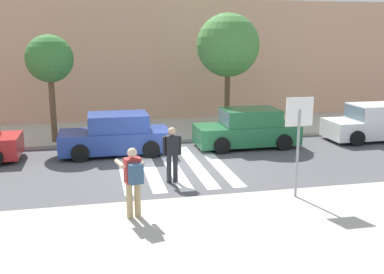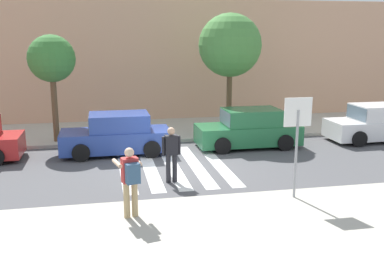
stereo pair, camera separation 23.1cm
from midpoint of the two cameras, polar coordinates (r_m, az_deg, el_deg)
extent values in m
plane|color=#4C4C4F|center=(15.35, -2.79, -3.95)|extent=(120.00, 120.00, 0.00)
cube|color=#B2AD9E|center=(9.68, 3.57, -14.01)|extent=(60.00, 6.00, 0.14)
cube|color=#B2AD9E|center=(21.09, -5.53, 0.87)|extent=(60.00, 4.80, 0.14)
cube|color=tan|center=(25.04, -6.92, 9.72)|extent=(56.00, 4.00, 6.19)
cube|color=silver|center=(15.37, -8.82, -4.05)|extent=(0.44, 5.20, 0.01)
cube|color=silver|center=(15.43, -5.85, -3.90)|extent=(0.44, 5.20, 0.01)
cube|color=silver|center=(15.53, -2.91, -3.73)|extent=(0.44, 5.20, 0.01)
cube|color=silver|center=(15.68, -0.02, -3.55)|extent=(0.44, 5.20, 0.01)
cube|color=silver|center=(15.86, 2.81, -3.37)|extent=(0.44, 5.20, 0.01)
cylinder|color=gray|center=(12.26, 12.72, -2.14)|extent=(0.07, 0.07, 2.38)
cube|color=white|center=(12.04, 12.96, 3.14)|extent=(0.76, 0.03, 0.76)
cube|color=red|center=(12.05, 12.93, 3.15)|extent=(0.66, 0.02, 0.66)
cylinder|color=tan|center=(10.92, -8.54, -7.99)|extent=(0.15, 0.15, 0.88)
cylinder|color=tan|center=(10.98, -7.54, -7.84)|extent=(0.15, 0.15, 0.88)
cube|color=#B73333|center=(10.71, -8.16, -4.21)|extent=(0.43, 0.32, 0.60)
sphere|color=beige|center=(10.59, -8.23, -1.99)|extent=(0.23, 0.23, 0.23)
cylinder|color=beige|center=(10.81, -9.76, -3.36)|extent=(0.23, 0.59, 0.10)
cylinder|color=beige|center=(10.94, -7.34, -3.08)|extent=(0.23, 0.59, 0.10)
cube|color=black|center=(11.03, -8.83, -2.83)|extent=(0.16, 0.13, 0.10)
cube|color=#335170|center=(10.50, -7.77, -4.65)|extent=(0.36, 0.27, 0.48)
cylinder|color=#232328|center=(13.76, -3.41, -4.05)|extent=(0.15, 0.15, 0.88)
cylinder|color=#232328|center=(13.80, -2.60, -3.98)|extent=(0.15, 0.15, 0.88)
cube|color=black|center=(13.58, -3.04, -1.03)|extent=(0.39, 0.26, 0.60)
sphere|color=tan|center=(13.49, -3.06, 0.74)|extent=(0.23, 0.23, 0.23)
cylinder|color=black|center=(13.54, -4.03, -1.18)|extent=(0.10, 0.10, 0.58)
cylinder|color=black|center=(13.64, -2.06, -1.05)|extent=(0.10, 0.10, 0.58)
cylinder|color=black|center=(18.47, -23.23, -1.07)|extent=(0.64, 0.22, 0.64)
cube|color=#284293|center=(17.25, -10.15, -0.42)|extent=(4.10, 1.70, 0.76)
cube|color=#284293|center=(17.11, -9.74, 1.88)|extent=(2.20, 1.56, 0.64)
cube|color=slate|center=(17.10, -13.32, 1.71)|extent=(0.10, 1.50, 0.54)
cube|color=slate|center=(17.18, -6.50, 2.03)|extent=(0.10, 1.50, 0.51)
cylinder|color=black|center=(16.48, -14.41, -2.01)|extent=(0.64, 0.22, 0.64)
cylinder|color=black|center=(18.13, -14.25, -0.65)|extent=(0.64, 0.22, 0.64)
cylinder|color=black|center=(16.57, -5.60, -1.58)|extent=(0.64, 0.22, 0.64)
cylinder|color=black|center=(18.21, -6.24, -0.27)|extent=(0.64, 0.22, 0.64)
cube|color=#236B3D|center=(18.19, 6.54, 0.39)|extent=(4.10, 1.70, 0.76)
cube|color=#236B3D|center=(18.10, 7.05, 2.57)|extent=(2.20, 1.56, 0.64)
cube|color=slate|center=(17.78, 3.79, 2.45)|extent=(0.10, 1.50, 0.54)
cube|color=slate|center=(18.44, 9.90, 2.67)|extent=(0.10, 1.50, 0.51)
cylinder|color=black|center=(17.08, 3.40, -1.10)|extent=(0.64, 0.22, 0.64)
cylinder|color=black|center=(18.67, 1.99, 0.13)|extent=(0.64, 0.22, 0.64)
cylinder|color=black|center=(17.92, 11.25, -0.66)|extent=(0.64, 0.22, 0.64)
cylinder|color=black|center=(19.45, 9.27, 0.49)|extent=(0.64, 0.22, 0.64)
cube|color=white|center=(20.74, 21.68, 1.10)|extent=(4.10, 1.70, 0.76)
cube|color=white|center=(20.70, 22.18, 3.01)|extent=(2.20, 1.56, 0.64)
cube|color=slate|center=(20.12, 19.66, 2.95)|extent=(0.10, 1.50, 0.54)
cylinder|color=black|center=(19.40, 19.89, -0.16)|extent=(0.64, 0.22, 0.64)
cylinder|color=black|center=(20.81, 17.43, 0.88)|extent=(0.64, 0.22, 0.64)
cylinder|color=brown|center=(19.09, -17.59, 3.56)|extent=(0.24, 0.24, 2.81)
sphere|color=#387533|center=(18.90, -18.00, 9.46)|extent=(1.88, 1.88, 1.88)
cylinder|color=brown|center=(20.31, 4.15, 4.95)|extent=(0.24, 0.24, 3.01)
sphere|color=#47843D|center=(20.12, 4.26, 11.56)|extent=(2.77, 2.77, 2.77)
camera|label=1|loc=(0.12, -90.44, -0.10)|focal=42.00mm
camera|label=2|loc=(0.12, 89.56, 0.10)|focal=42.00mm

